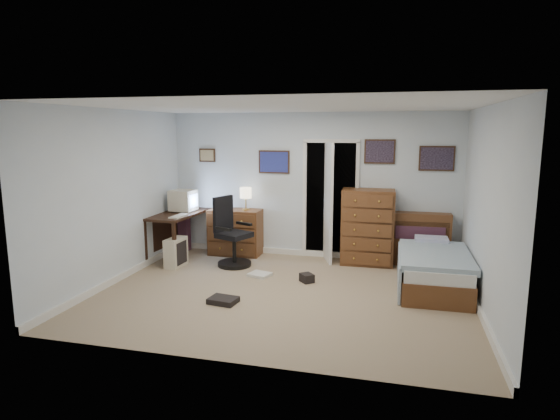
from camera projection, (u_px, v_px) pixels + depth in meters
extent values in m
cube|color=#9E856D|center=(283.00, 294.00, 6.39)|extent=(5.00, 4.00, 0.02)
cube|color=#301C10|center=(179.00, 214.00, 8.09)|extent=(0.71, 1.40, 0.04)
cube|color=#301C10|center=(145.00, 243.00, 7.64)|extent=(0.06, 0.06, 0.74)
cube|color=#301C10|center=(175.00, 246.00, 7.47)|extent=(0.06, 0.06, 0.74)
cube|color=#301C10|center=(184.00, 228.00, 8.84)|extent=(0.06, 0.06, 0.74)
cube|color=#301C10|center=(210.00, 230.00, 8.68)|extent=(0.06, 0.06, 0.74)
cube|color=#301C10|center=(165.00, 232.00, 8.24)|extent=(0.10, 1.26, 0.52)
cube|color=beige|center=(183.00, 200.00, 8.19)|extent=(0.42, 0.40, 0.36)
cube|color=#8CB2F2|center=(194.00, 201.00, 8.13)|extent=(0.03, 0.29, 0.23)
cube|color=beige|center=(183.00, 211.00, 8.22)|extent=(0.28, 0.28, 0.02)
cube|color=beige|center=(179.00, 216.00, 7.71)|extent=(0.18, 0.43, 0.03)
cube|color=beige|center=(176.00, 252.00, 7.61)|extent=(0.23, 0.45, 0.47)
cube|color=black|center=(182.00, 253.00, 7.57)|extent=(0.02, 0.31, 0.37)
cylinder|color=black|center=(235.00, 264.00, 7.67)|extent=(0.71, 0.71, 0.06)
cylinder|color=black|center=(234.00, 250.00, 7.64)|extent=(0.08, 0.08, 0.42)
cube|color=black|center=(234.00, 235.00, 7.59)|extent=(0.60, 0.60, 0.08)
cube|color=black|center=(223.00, 214.00, 7.67)|extent=(0.22, 0.41, 0.58)
cube|color=black|center=(223.00, 229.00, 7.37)|extent=(0.31, 0.17, 0.04)
cube|color=black|center=(244.00, 224.00, 7.77)|extent=(0.31, 0.17, 0.04)
cube|color=maroon|center=(184.00, 227.00, 8.59)|extent=(0.18, 0.18, 0.89)
cube|color=brown|center=(236.00, 232.00, 8.33)|extent=(0.92, 0.47, 0.81)
cylinder|color=gold|center=(246.00, 209.00, 8.21)|extent=(0.12, 0.12, 0.02)
cylinder|color=gold|center=(246.00, 203.00, 8.19)|extent=(0.02, 0.02, 0.24)
cylinder|color=beige|center=(246.00, 193.00, 8.16)|extent=(0.20, 0.20, 0.18)
cube|color=black|center=(333.00, 198.00, 8.33)|extent=(0.90, 0.60, 2.00)
cube|color=white|center=(305.00, 200.00, 8.12)|extent=(0.06, 0.05, 2.00)
cube|color=white|center=(357.00, 202.00, 7.91)|extent=(0.06, 0.05, 2.00)
cube|color=white|center=(331.00, 141.00, 7.84)|extent=(0.96, 0.05, 0.06)
cube|color=white|center=(327.00, 202.00, 7.92)|extent=(0.31, 0.77, 2.00)
sphere|color=gold|center=(344.00, 204.00, 7.70)|extent=(0.06, 0.06, 0.06)
cube|color=brown|center=(367.00, 227.00, 7.71)|extent=(0.86, 0.53, 1.24)
cube|color=brown|center=(419.00, 239.00, 7.66)|extent=(0.98, 0.27, 0.87)
cube|color=black|center=(420.00, 230.00, 7.56)|extent=(0.89, 0.12, 0.29)
cube|color=maroon|center=(420.00, 232.00, 7.57)|extent=(0.78, 0.14, 0.21)
cube|color=brown|center=(433.00, 277.00, 6.59)|extent=(0.89, 1.77, 0.31)
cube|color=white|center=(434.00, 261.00, 6.55)|extent=(0.86, 1.74, 0.16)
cube|color=slate|center=(435.00, 256.00, 6.45)|extent=(0.95, 1.51, 0.09)
cube|color=slate|center=(399.00, 270.00, 6.60)|extent=(0.04, 1.50, 0.48)
cube|color=#8186CF|center=(431.00, 241.00, 7.17)|extent=(0.49, 0.34, 0.11)
cube|color=#331E11|center=(207.00, 155.00, 8.44)|extent=(0.30, 0.03, 0.24)
cube|color=brown|center=(207.00, 155.00, 8.42)|extent=(0.25, 0.01, 0.19)
cube|color=#331E11|center=(274.00, 162.00, 8.16)|extent=(0.55, 0.03, 0.40)
cube|color=#130C55|center=(274.00, 162.00, 8.14)|extent=(0.50, 0.01, 0.35)
cube|color=#331E11|center=(380.00, 152.00, 7.69)|extent=(0.50, 0.03, 0.40)
cube|color=black|center=(380.00, 152.00, 7.67)|extent=(0.45, 0.01, 0.35)
cube|color=#331E11|center=(437.00, 158.00, 7.49)|extent=(0.55, 0.03, 0.40)
cube|color=black|center=(437.00, 159.00, 7.47)|extent=(0.50, 0.01, 0.35)
cube|color=silver|center=(260.00, 275.00, 7.14)|extent=(0.37, 0.34, 0.04)
cube|color=black|center=(307.00, 278.00, 6.85)|extent=(0.25, 0.25, 0.12)
cube|color=black|center=(223.00, 300.00, 6.02)|extent=(0.39, 0.31, 0.07)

